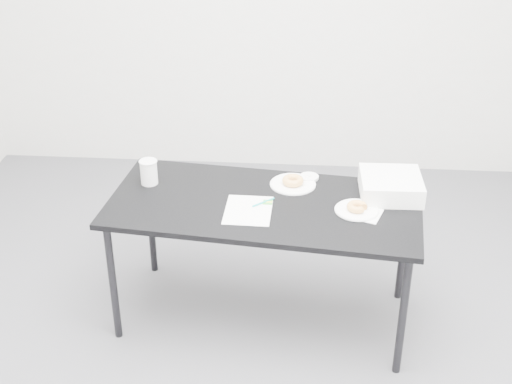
# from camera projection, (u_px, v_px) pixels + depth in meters

# --- Properties ---
(floor) EXTENTS (4.00, 4.00, 0.00)m
(floor) POSITION_uv_depth(u_px,v_px,m) (234.00, 334.00, 3.71)
(floor) COLOR #45454A
(floor) RESTS_ON ground
(table) EXTENTS (1.60, 0.88, 0.70)m
(table) POSITION_uv_depth(u_px,v_px,m) (264.00, 212.00, 3.53)
(table) COLOR black
(table) RESTS_ON floor
(scorecard) EXTENTS (0.23, 0.29, 0.00)m
(scorecard) POSITION_uv_depth(u_px,v_px,m) (248.00, 210.00, 3.44)
(scorecard) COLOR white
(scorecard) RESTS_ON table
(logo_patch) EXTENTS (0.05, 0.05, 0.00)m
(logo_patch) POSITION_uv_depth(u_px,v_px,m) (268.00, 202.00, 3.50)
(logo_patch) COLOR green
(logo_patch) RESTS_ON scorecard
(pen) EXTENTS (0.10, 0.09, 0.01)m
(pen) POSITION_uv_depth(u_px,v_px,m) (263.00, 202.00, 3.50)
(pen) COLOR #0D9799
(pen) RESTS_ON scorecard
(napkin) EXTENTS (0.19, 0.19, 0.00)m
(napkin) POSITION_uv_depth(u_px,v_px,m) (365.00, 214.00, 3.41)
(napkin) COLOR white
(napkin) RESTS_ON table
(plate_near) EXTENTS (0.21, 0.21, 0.01)m
(plate_near) POSITION_uv_depth(u_px,v_px,m) (357.00, 210.00, 3.43)
(plate_near) COLOR white
(plate_near) RESTS_ON napkin
(donut_near) EXTENTS (0.14, 0.14, 0.03)m
(donut_near) POSITION_uv_depth(u_px,v_px,m) (357.00, 207.00, 3.42)
(donut_near) COLOR #D07D42
(donut_near) RESTS_ON plate_near
(plate_far) EXTENTS (0.24, 0.24, 0.01)m
(plate_far) POSITION_uv_depth(u_px,v_px,m) (293.00, 184.00, 3.67)
(plate_far) COLOR white
(plate_far) RESTS_ON table
(donut_far) EXTENTS (0.13, 0.13, 0.04)m
(donut_far) POSITION_uv_depth(u_px,v_px,m) (293.00, 181.00, 3.66)
(donut_far) COLOR #D07D42
(donut_far) RESTS_ON plate_far
(coffee_cup) EXTENTS (0.09, 0.09, 0.13)m
(coffee_cup) POSITION_uv_depth(u_px,v_px,m) (149.00, 172.00, 3.65)
(coffee_cup) COLOR silver
(coffee_cup) RESTS_ON table
(cup_lid) EXTENTS (0.10, 0.10, 0.01)m
(cup_lid) POSITION_uv_depth(u_px,v_px,m) (309.00, 177.00, 3.73)
(cup_lid) COLOR white
(cup_lid) RESTS_ON table
(bakery_box) EXTENTS (0.31, 0.31, 0.10)m
(bakery_box) POSITION_uv_depth(u_px,v_px,m) (391.00, 186.00, 3.55)
(bakery_box) COLOR white
(bakery_box) RESTS_ON table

